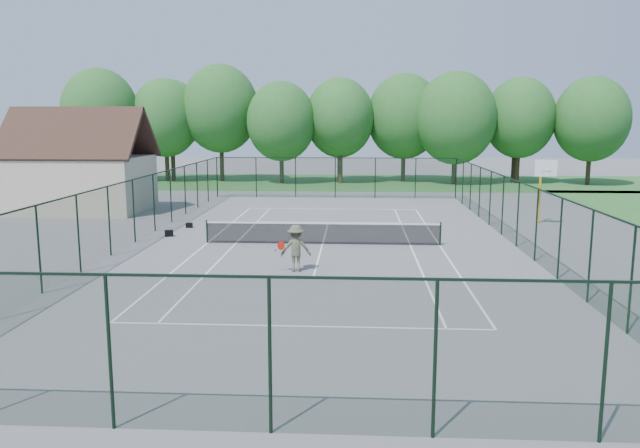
{
  "coord_description": "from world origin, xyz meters",
  "views": [
    {
      "loc": [
        1.54,
        -28.78,
        5.77
      ],
      "look_at": [
        0.0,
        -2.0,
        1.3
      ],
      "focal_mm": 35.0,
      "sensor_mm": 36.0,
      "label": 1
    }
  ],
  "objects_px": {
    "basketball_goal": "(543,179)",
    "tennis_player": "(296,248)",
    "sports_bag_a": "(169,233)",
    "tennis_net": "(322,232)"
  },
  "relations": [
    {
      "from": "basketball_goal",
      "to": "sports_bag_a",
      "type": "xyz_separation_m",
      "value": [
        -19.72,
        -4.71,
        -2.41
      ]
    },
    {
      "from": "tennis_player",
      "to": "tennis_net",
      "type": "bearing_deg",
      "value": 82.13
    },
    {
      "from": "basketball_goal",
      "to": "tennis_player",
      "type": "height_order",
      "value": "basketball_goal"
    },
    {
      "from": "sports_bag_a",
      "to": "tennis_player",
      "type": "distance_m",
      "value": 9.92
    },
    {
      "from": "sports_bag_a",
      "to": "tennis_player",
      "type": "xyz_separation_m",
      "value": [
        7.08,
        -6.91,
        0.74
      ]
    },
    {
      "from": "tennis_net",
      "to": "tennis_player",
      "type": "height_order",
      "value": "tennis_player"
    },
    {
      "from": "tennis_net",
      "to": "tennis_player",
      "type": "bearing_deg",
      "value": -97.87
    },
    {
      "from": "tennis_net",
      "to": "sports_bag_a",
      "type": "xyz_separation_m",
      "value": [
        -7.82,
        1.55,
        -0.41
      ]
    },
    {
      "from": "basketball_goal",
      "to": "sports_bag_a",
      "type": "height_order",
      "value": "basketball_goal"
    },
    {
      "from": "tennis_player",
      "to": "basketball_goal",
      "type": "bearing_deg",
      "value": 42.59
    }
  ]
}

